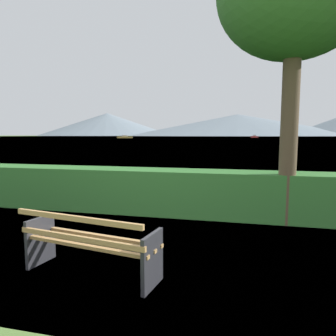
# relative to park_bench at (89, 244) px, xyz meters

# --- Properties ---
(ground_plane) EXTENTS (1400.00, 1400.00, 0.00)m
(ground_plane) POSITION_rel_park_bench_xyz_m (0.01, 0.06, -0.43)
(ground_plane) COLOR #567A38
(water_surface) EXTENTS (620.00, 620.00, 0.00)m
(water_surface) POSITION_rel_park_bench_xyz_m (0.01, 308.83, -0.43)
(water_surface) COLOR #7A99A8
(water_surface) RESTS_ON ground_plane
(park_bench) EXTENTS (1.93, 0.88, 0.87)m
(park_bench) POSITION_rel_park_bench_xyz_m (0.00, 0.00, 0.00)
(park_bench) COLOR tan
(park_bench) RESTS_ON ground_plane
(hedge_row) EXTENTS (13.13, 0.90, 1.03)m
(hedge_row) POSITION_rel_park_bench_xyz_m (0.01, 3.33, 0.08)
(hedge_row) COLOR #387A33
(hedge_row) RESTS_ON ground_plane
(fishing_boat_near) EXTENTS (8.97, 5.40, 1.66)m
(fishing_boat_near) POSITION_rel_park_bench_xyz_m (-60.66, 156.62, 0.18)
(fishing_boat_near) COLOR gold
(fishing_boat_near) RESTS_ON water_surface
(sailboat_mid) EXTENTS (4.78, 3.18, 1.80)m
(sailboat_mid) POSITION_rel_park_bench_xyz_m (11.89, 197.53, 0.23)
(sailboat_mid) COLOR #B2332D
(sailboat_mid) RESTS_ON water_surface
(distant_hills) EXTENTS (752.52, 427.53, 50.06)m
(distant_hills) POSITION_rel_park_bench_xyz_m (-17.87, 586.43, 22.02)
(distant_hills) COLOR gray
(distant_hills) RESTS_ON ground_plane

